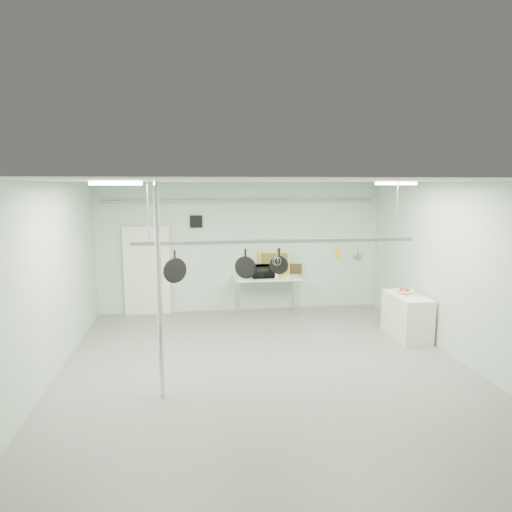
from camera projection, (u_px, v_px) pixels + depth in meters
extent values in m
plane|color=gray|center=(268.00, 373.00, 7.67)|extent=(8.00, 8.00, 0.00)
cube|color=silver|center=(268.00, 181.00, 7.17)|extent=(7.00, 8.00, 0.02)
cube|color=#A9CBB8|center=(241.00, 247.00, 11.32)|extent=(7.00, 0.02, 3.20)
cube|color=#A9CBB8|center=(466.00, 274.00, 7.91)|extent=(0.02, 8.00, 3.20)
cube|color=silver|center=(147.00, 272.00, 11.04)|extent=(1.10, 0.10, 2.20)
cube|color=black|center=(196.00, 222.00, 11.05)|extent=(0.30, 0.04, 0.30)
cylinder|color=gray|center=(241.00, 201.00, 11.05)|extent=(6.60, 0.07, 0.07)
cylinder|color=silver|center=(159.00, 292.00, 6.60)|extent=(0.08, 0.08, 3.20)
cube|color=silver|center=(267.00, 278.00, 11.14)|extent=(1.60, 0.70, 0.05)
cylinder|color=#B7B7BC|center=(239.00, 300.00, 10.83)|extent=(0.04, 0.04, 0.86)
cylinder|color=#B7B7BC|center=(237.00, 294.00, 11.38)|extent=(0.04, 0.04, 0.86)
cylinder|color=#B7B7BC|center=(299.00, 298.00, 11.04)|extent=(0.04, 0.04, 0.86)
cylinder|color=#B7B7BC|center=(293.00, 292.00, 11.58)|extent=(0.04, 0.04, 0.86)
cube|color=silver|center=(407.00, 316.00, 9.41)|extent=(0.60, 1.20, 0.90)
cube|color=#B7B7BC|center=(277.00, 241.00, 7.65)|extent=(4.80, 0.06, 0.06)
cylinder|color=#B7B7BC|center=(148.00, 213.00, 7.28)|extent=(0.02, 0.02, 0.94)
cylinder|color=#B7B7BC|center=(397.00, 210.00, 7.86)|extent=(0.02, 0.02, 0.94)
cube|color=white|center=(116.00, 183.00, 6.09)|extent=(0.65, 0.30, 0.05)
cube|color=white|center=(396.00, 183.00, 8.10)|extent=(0.65, 0.30, 0.05)
imported|color=black|center=(263.00, 271.00, 11.05)|extent=(0.55, 0.38, 0.30)
cylinder|color=white|center=(275.00, 274.00, 11.01)|extent=(0.22, 0.22, 0.20)
cube|color=gold|center=(274.00, 263.00, 11.41)|extent=(0.79, 0.17, 0.58)
cube|color=#312311|center=(296.00, 269.00, 11.52)|extent=(0.30, 0.09, 0.25)
imported|color=white|center=(405.00, 291.00, 9.46)|extent=(0.38, 0.38, 0.09)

